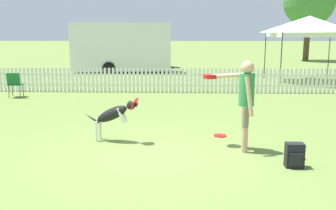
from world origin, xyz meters
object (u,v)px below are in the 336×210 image
Objects in this scene: frisbee_near_dog at (297,158)px; backpack_on_grass at (295,155)px; leaping_dog at (114,114)px; canopy_tent_main at (309,27)px; handler_person at (244,95)px; frisbee_near_handler at (220,136)px; equipment_trailer at (121,47)px; folding_chair_blue_left at (15,83)px; tree_left_grove at (309,1)px.

frisbee_near_dog is 0.51m from backpack_on_grass.
leaping_dog is 0.37× the size of canopy_tent_main.
canopy_tent_main is at bearing -11.76° from handler_person.
frisbee_near_handler is 14.00m from equipment_trailer.
canopy_tent_main is (11.25, 4.66, 1.95)m from folding_chair_blue_left.
canopy_tent_main is (6.91, 9.82, 1.90)m from leaping_dog.
tree_left_grove is at bearing -8.50° from handler_person.
backpack_on_grass is at bearing -61.17° from frisbee_near_handler.
canopy_tent_main is at bearing -164.25° from folding_chair_blue_left.
handler_person is 0.53× the size of canopy_tent_main.
frisbee_near_handler is 0.31× the size of folding_chair_blue_left.
backpack_on_grass is 0.47× the size of folding_chair_blue_left.
handler_person is 26.19m from tree_left_grove.
tree_left_grove reaches higher than frisbee_near_dog.
canopy_tent_main is (4.44, 10.31, 1.42)m from handler_person.
leaping_dog is 3.54m from frisbee_near_dog.
tree_left_grove is at bearing 166.09° from leaping_dog.
frisbee_near_dog is (3.37, -0.94, -0.55)m from leaping_dog.
equipment_trailer is (-4.27, 13.26, 1.43)m from frisbee_near_handler.
leaping_dog is at bearing -167.69° from frisbee_near_handler.
folding_chair_blue_left is at bearing 61.86° from handler_person.
frisbee_near_handler is 0.04× the size of equipment_trailer.
equipment_trailer is 0.93× the size of tree_left_grove.
handler_person is at bearing 133.58° from folding_chair_blue_left.
handler_person is 8.87m from folding_chair_blue_left.
folding_chair_blue_left is at bearing 144.23° from frisbee_near_handler.
backpack_on_grass is 9.97m from folding_chair_blue_left.
backpack_on_grass is at bearing 78.16° from leaping_dog.
tree_left_grove is (9.19, 23.41, 4.69)m from frisbee_near_handler.
backpack_on_grass is (1.02, -1.85, 0.19)m from frisbee_near_handler.
equipment_trailer is (-2.11, 13.73, 0.88)m from leaping_dog.
folding_chair_blue_left is 0.14× the size of equipment_trailer.
leaping_dog is 4.36× the size of frisbee_near_dog.
backpack_on_grass is at bearing -113.34° from frisbee_near_dog.
leaping_dog is at bearing -90.66° from equipment_trailer.
leaping_dog reaches higher than folding_chair_blue_left.
canopy_tent_main reaches higher than frisbee_near_dog.
frisbee_near_handler is 0.04× the size of tree_left_grove.
handler_person reaches higher than folding_chair_blue_left.
handler_person is 2.56m from leaping_dog.
canopy_tent_main reaches higher than folding_chair_blue_left.
canopy_tent_main is at bearing 156.41° from leaping_dog.
backpack_on_grass is 12.02m from canopy_tent_main.
frisbee_near_handler is at bearing 29.23° from handler_person.
frisbee_near_dog is (0.90, -0.45, -1.04)m from handler_person.
frisbee_near_dog is 9.85m from folding_chair_blue_left.
frisbee_near_dog is 0.09× the size of canopy_tent_main.
frisbee_near_dog is at bearing 66.66° from backpack_on_grass.
handler_person is at bearing -72.29° from frisbee_near_handler.
frisbee_near_dog is at bearing -78.92° from equipment_trailer.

